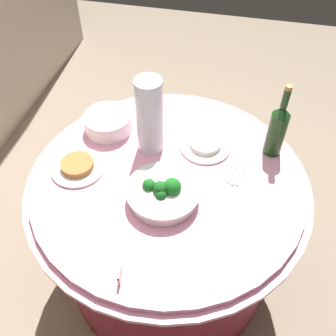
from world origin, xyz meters
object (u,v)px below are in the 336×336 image
at_px(broccoli_bowl, 163,193).
at_px(food_plate_rice, 205,145).
at_px(wine_bottle, 277,129).
at_px(decorative_fruit_vase, 150,120).
at_px(food_plate_peanuts, 78,166).
at_px(serving_tongs, 238,172).
at_px(label_placard_front, 120,274).
at_px(plate_stack, 108,123).

distance_m(broccoli_bowl, food_plate_rice, 0.34).
xyz_separation_m(wine_bottle, decorative_fruit_vase, (-0.09, 0.51, 0.02)).
relative_size(food_plate_rice, food_plate_peanuts, 1.00).
relative_size(wine_bottle, serving_tongs, 2.01).
relative_size(broccoli_bowl, label_placard_front, 5.09).
bearing_deg(label_placard_front, food_plate_peanuts, 36.67).
bearing_deg(broccoli_bowl, wine_bottle, -47.60).
bearing_deg(food_plate_rice, decorative_fruit_vase, 102.27).
height_order(plate_stack, food_plate_peanuts, plate_stack).
distance_m(plate_stack, label_placard_front, 0.74).
height_order(wine_bottle, food_plate_rice, wine_bottle).
bearing_deg(decorative_fruit_vase, serving_tongs, -99.93).
xyz_separation_m(serving_tongs, food_plate_rice, (0.12, 0.15, 0.01)).
bearing_deg(serving_tongs, food_plate_rice, 52.72).
relative_size(plate_stack, decorative_fruit_vase, 0.62).
distance_m(plate_stack, serving_tongs, 0.61).
height_order(wine_bottle, serving_tongs, wine_bottle).
xyz_separation_m(decorative_fruit_vase, food_plate_peanuts, (-0.19, 0.26, -0.13)).
height_order(wine_bottle, decorative_fruit_vase, decorative_fruit_vase).
relative_size(broccoli_bowl, food_plate_rice, 1.27).
distance_m(broccoli_bowl, plate_stack, 0.47).
distance_m(wine_bottle, food_plate_rice, 0.30).
bearing_deg(wine_bottle, label_placard_front, 147.37).
bearing_deg(serving_tongs, plate_stack, 77.34).
xyz_separation_m(decorative_fruit_vase, food_plate_rice, (0.05, -0.23, -0.13)).
bearing_deg(decorative_fruit_vase, food_plate_peanuts, 126.47).
distance_m(wine_bottle, decorative_fruit_vase, 0.52).
height_order(broccoli_bowl, serving_tongs, broccoli_bowl).
xyz_separation_m(broccoli_bowl, food_plate_rice, (0.32, -0.11, -0.03)).
bearing_deg(wine_bottle, broccoli_bowl, 132.40).
relative_size(serving_tongs, food_plate_rice, 0.76).
distance_m(plate_stack, decorative_fruit_vase, 0.25).
xyz_separation_m(broccoli_bowl, wine_bottle, (0.36, -0.39, 0.09)).
relative_size(food_plate_peanuts, label_placard_front, 4.00).
bearing_deg(label_placard_front, plate_stack, 21.76).
xyz_separation_m(wine_bottle, food_plate_peanuts, (-0.28, 0.77, -0.11)).
height_order(broccoli_bowl, plate_stack, broccoli_bowl).
bearing_deg(broccoli_bowl, plate_stack, 44.89).
distance_m(broccoli_bowl, wine_bottle, 0.54).
distance_m(decorative_fruit_vase, label_placard_front, 0.63).
relative_size(broccoli_bowl, serving_tongs, 1.67).
height_order(serving_tongs, food_plate_peanuts, food_plate_peanuts).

